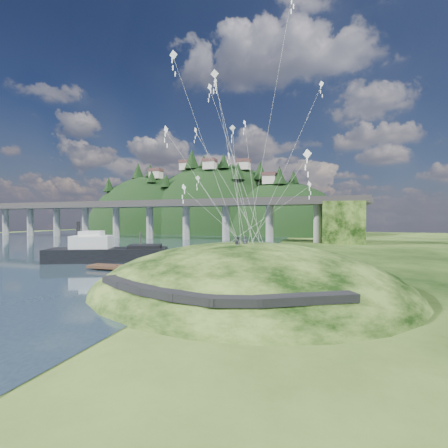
% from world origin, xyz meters
% --- Properties ---
extents(ground, '(320.00, 320.00, 0.00)m').
position_xyz_m(ground, '(0.00, 0.00, 0.00)').
color(ground, black).
rests_on(ground, ground).
extents(grass_hill, '(36.00, 32.00, 13.00)m').
position_xyz_m(grass_hill, '(8.00, 2.00, -1.50)').
color(grass_hill, black).
rests_on(grass_hill, ground).
extents(footpath, '(22.29, 5.84, 0.83)m').
position_xyz_m(footpath, '(7.46, -9.74, 2.08)').
color(footpath, black).
rests_on(footpath, ground).
extents(bridge, '(160.00, 11.00, 15.00)m').
position_xyz_m(bridge, '(-26.46, 70.07, 9.70)').
color(bridge, '#2D2B2B').
rests_on(bridge, ground).
extents(far_ridge, '(153.00, 70.00, 94.50)m').
position_xyz_m(far_ridge, '(-43.58, 122.17, -7.44)').
color(far_ridge, black).
rests_on(far_ridge, ground).
extents(work_barge, '(21.01, 13.55, 7.18)m').
position_xyz_m(work_barge, '(-20.67, 13.37, 1.80)').
color(work_barge, black).
rests_on(work_barge, ground).
extents(wooden_dock, '(15.92, 2.90, 1.13)m').
position_xyz_m(wooden_dock, '(-9.50, 6.52, 0.50)').
color(wooden_dock, '#382216').
rests_on(wooden_dock, ground).
extents(kite_flyers, '(1.48, 1.39, 1.79)m').
position_xyz_m(kite_flyers, '(7.71, 0.41, 5.79)').
color(kite_flyers, '#252831').
rests_on(kite_flyers, ground).
extents(kite_swarm, '(18.06, 16.36, 17.31)m').
position_xyz_m(kite_swarm, '(5.36, 3.92, 19.63)').
color(kite_swarm, white).
rests_on(kite_swarm, ground).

